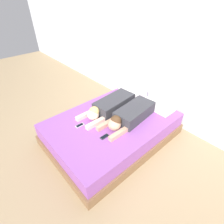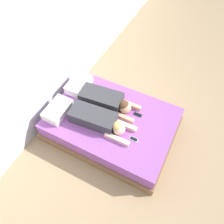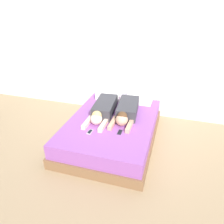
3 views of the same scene
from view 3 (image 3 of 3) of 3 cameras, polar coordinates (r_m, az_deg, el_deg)
ground_plane at (r=4.15m, az=0.00°, el=-7.14°), size 12.00×12.00×0.00m
wall_back at (r=4.71m, az=4.50°, el=14.54°), size 12.00×0.06×2.60m
bed at (r=4.03m, az=0.00°, el=-4.66°), size 1.54×2.16×0.43m
pillow_head_left at (r=4.71m, az=-0.82°, el=4.47°), size 0.51×0.32×0.16m
pillow_head_right at (r=4.57m, az=7.18°, el=3.48°), size 0.51×0.32×0.16m
person_left at (r=4.03m, az=-2.34°, el=0.66°), size 0.41×1.12×0.24m
person_right at (r=3.99m, az=3.81°, el=0.32°), size 0.42×1.08×0.24m
cell_phone_left at (r=3.58m, az=-5.80°, el=-5.15°), size 0.06×0.14×0.01m
cell_phone_right at (r=3.55m, az=2.07°, el=-5.28°), size 0.06×0.14×0.01m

